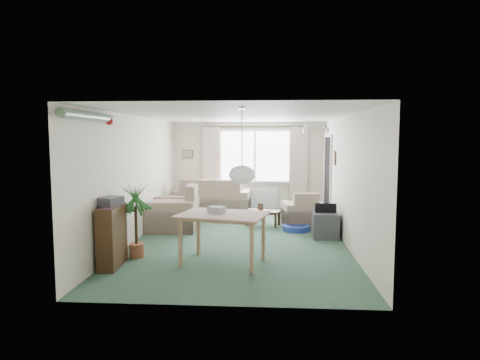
# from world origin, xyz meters

# --- Properties ---
(ground) EXTENTS (6.50, 6.50, 0.00)m
(ground) POSITION_xyz_m (0.00, 0.00, 0.00)
(ground) COLOR #31523F
(window) EXTENTS (1.80, 0.03, 1.30)m
(window) POSITION_xyz_m (0.20, 3.23, 1.50)
(window) COLOR white
(curtain_rod) EXTENTS (2.60, 0.03, 0.03)m
(curtain_rod) POSITION_xyz_m (0.20, 3.15, 2.27)
(curtain_rod) COLOR black
(curtain_left) EXTENTS (0.45, 0.08, 2.00)m
(curtain_left) POSITION_xyz_m (-0.95, 3.13, 1.27)
(curtain_left) COLOR beige
(curtain_right) EXTENTS (0.45, 0.08, 2.00)m
(curtain_right) POSITION_xyz_m (1.35, 3.13, 1.27)
(curtain_right) COLOR beige
(radiator) EXTENTS (1.20, 0.10, 0.55)m
(radiator) POSITION_xyz_m (0.20, 3.19, 0.40)
(radiator) COLOR white
(doorway) EXTENTS (0.03, 0.95, 2.00)m
(doorway) POSITION_xyz_m (1.99, 2.20, 1.00)
(doorway) COLOR black
(pendant_lamp) EXTENTS (0.36, 0.36, 0.36)m
(pendant_lamp) POSITION_xyz_m (0.20, -2.30, 1.48)
(pendant_lamp) COLOR white
(tinsel_garland) EXTENTS (1.60, 1.60, 0.12)m
(tinsel_garland) POSITION_xyz_m (-1.92, -2.30, 2.28)
(tinsel_garland) COLOR #196626
(bauble_cluster_a) EXTENTS (0.20, 0.20, 0.20)m
(bauble_cluster_a) POSITION_xyz_m (1.30, 0.90, 2.22)
(bauble_cluster_a) COLOR silver
(bauble_cluster_b) EXTENTS (0.20, 0.20, 0.20)m
(bauble_cluster_b) POSITION_xyz_m (1.60, -0.30, 2.22)
(bauble_cluster_b) COLOR silver
(wall_picture_back) EXTENTS (0.28, 0.03, 0.22)m
(wall_picture_back) POSITION_xyz_m (-1.60, 3.23, 1.55)
(wall_picture_back) COLOR brown
(wall_picture_right) EXTENTS (0.03, 0.24, 0.30)m
(wall_picture_right) POSITION_xyz_m (1.98, 1.20, 1.55)
(wall_picture_right) COLOR brown
(sofa) EXTENTS (1.94, 1.10, 0.95)m
(sofa) POSITION_xyz_m (-0.86, 2.75, 0.47)
(sofa) COLOR beige
(sofa) RESTS_ON ground
(armchair_corner) EXTENTS (0.98, 0.94, 0.79)m
(armchair_corner) POSITION_xyz_m (1.34, 1.46, 0.39)
(armchair_corner) COLOR beige
(armchair_corner) RESTS_ON ground
(armchair_left) EXTENTS (1.07, 1.13, 0.97)m
(armchair_left) POSITION_xyz_m (-1.50, 0.92, 0.48)
(armchair_left) COLOR beige
(armchair_left) RESTS_ON ground
(coffee_table) EXTENTS (0.85, 0.61, 0.35)m
(coffee_table) POSITION_xyz_m (0.45, 1.48, 0.17)
(coffee_table) COLOR black
(coffee_table) RESTS_ON ground
(photo_frame) EXTENTS (0.12, 0.03, 0.16)m
(photo_frame) POSITION_xyz_m (0.39, 1.46, 0.43)
(photo_frame) COLOR brown
(photo_frame) RESTS_ON coffee_table
(bookshelf) EXTENTS (0.30, 0.79, 0.95)m
(bookshelf) POSITION_xyz_m (-1.84, -1.79, 0.47)
(bookshelf) COLOR black
(bookshelf) RESTS_ON ground
(hifi_box) EXTENTS (0.37, 0.42, 0.14)m
(hifi_box) POSITION_xyz_m (-1.85, -1.80, 1.02)
(hifi_box) COLOR #3C3A40
(hifi_box) RESTS_ON bookshelf
(houseplant) EXTENTS (0.62, 0.62, 1.24)m
(houseplant) POSITION_xyz_m (-1.62, -1.27, 0.62)
(houseplant) COLOR #1E5725
(houseplant) RESTS_ON ground
(dining_table) EXTENTS (1.39, 1.08, 0.77)m
(dining_table) POSITION_xyz_m (-0.15, -1.50, 0.39)
(dining_table) COLOR tan
(dining_table) RESTS_ON ground
(gift_box) EXTENTS (0.30, 0.26, 0.12)m
(gift_box) POSITION_xyz_m (-0.26, -1.43, 0.83)
(gift_box) COLOR #B5B5C0
(gift_box) RESTS_ON dining_table
(tv_cube) EXTENTS (0.52, 0.57, 0.50)m
(tv_cube) POSITION_xyz_m (1.70, 0.36, 0.25)
(tv_cube) COLOR #303034
(tv_cube) RESTS_ON ground
(pet_bed) EXTENTS (0.64, 0.64, 0.12)m
(pet_bed) POSITION_xyz_m (1.17, 0.96, 0.06)
(pet_bed) COLOR navy
(pet_bed) RESTS_ON ground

